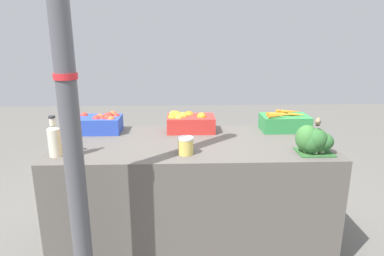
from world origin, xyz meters
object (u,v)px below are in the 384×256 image
Objects in this scene: support_pole at (68,98)px; juice_bottle_amber at (71,137)px; broccoli_pile at (314,141)px; pickle_jar at (186,146)px; carrot_crate at (285,122)px; juice_bottle_cloudy at (54,139)px; sparrow_bird at (318,122)px; apple_crate at (99,123)px; orange_crate at (188,122)px.

support_pole reaches higher than juice_bottle_amber.
pickle_jar is at bearing 178.58° from broccoli_pile.
carrot_crate is at bearing 92.81° from broccoli_pile.
pickle_jar is (0.81, 0.00, -0.05)m from juice_bottle_cloudy.
sparrow_bird is (1.63, -0.03, 0.11)m from juice_bottle_cloudy.
apple_crate is 0.84m from pickle_jar.
support_pole is 1.03m from apple_crate.
carrot_crate is 1.29× the size of juice_bottle_amber.
support_pole reaches higher than pickle_jar.
orange_crate is 0.52m from pickle_jar.
juice_bottle_amber reaches higher than apple_crate.
support_pole is 0.60m from juice_bottle_cloudy.
sparrow_bird reaches higher than broccoli_pile.
orange_crate is at bearing 0.08° from apple_crate.
broccoli_pile is 0.84× the size of juice_bottle_amber.
carrot_crate is 0.94m from pickle_jar.
broccoli_pile is at bearing -34.63° from orange_crate.
juice_bottle_cloudy is (-0.84, -0.52, 0.03)m from orange_crate.
carrot_crate is at bearing -152.75° from sparrow_bird.
orange_crate is at bearing 179.95° from carrot_crate.
orange_crate is 1.00× the size of carrot_crate.
carrot_crate is (1.45, 0.00, -0.01)m from apple_crate.
support_pole is 0.56m from juice_bottle_amber.
apple_crate is 0.55m from juice_bottle_cloudy.
orange_crate is 1.53× the size of broccoli_pile.
orange_crate is 0.95m from broccoli_pile.
broccoli_pile is at bearing -20.13° from apple_crate.
apple_crate is 1.29× the size of juice_bottle_amber.
apple_crate is at bearing 95.71° from support_pole.
apple_crate is at bearing -179.92° from orange_crate.
pickle_jar is at bearing -38.21° from apple_crate.
orange_crate is at bearing 86.78° from pickle_jar.
sparrow_bird is at bearing -0.88° from juice_bottle_cloudy.
sparrow_bird reaches higher than orange_crate.
pickle_jar is at bearing -146.50° from carrot_crate.
carrot_crate reaches higher than apple_crate.
broccoli_pile is 2.14× the size of pickle_jar.
sparrow_bird is (0.01, -0.01, 0.13)m from broccoli_pile.
carrot_crate is 2.84× the size of sparrow_bird.
juice_bottle_cloudy is at bearing -148.13° from orange_crate.
support_pole reaches higher than apple_crate.
orange_crate is at bearing 145.37° from broccoli_pile.
apple_crate is (-0.09, 0.95, -0.37)m from support_pole.
carrot_crate is at bearing 18.12° from juice_bottle_cloudy.
juice_bottle_cloudy is at bearing -180.00° from juice_bottle_amber.
pickle_jar is 0.87× the size of sparrow_bird.
support_pole reaches higher than carrot_crate.
support_pole reaches higher than sparrow_bird.
juice_bottle_amber is at bearing -67.32° from sparrow_bird.
sparrow_bird is at bearing -44.45° from broccoli_pile.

